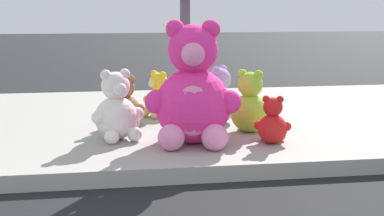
{
  "coord_description": "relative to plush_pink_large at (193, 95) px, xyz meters",
  "views": [
    {
      "loc": [
        0.15,
        -1.43,
        1.5
      ],
      "look_at": [
        0.95,
        3.6,
        0.55
      ],
      "focal_mm": 51.34,
      "sensor_mm": 36.0,
      "label": 1
    }
  ],
  "objects": [
    {
      "name": "plush_lime",
      "position": [
        0.7,
        0.43,
        -0.22
      ],
      "size": [
        0.48,
        0.49,
        0.68
      ],
      "color": "#8CD133",
      "rests_on": "sidewalk"
    },
    {
      "name": "sidewalk",
      "position": [
        -0.99,
        1.39,
        -0.56
      ],
      "size": [
        28.0,
        4.4,
        0.15
      ],
      "primitive_type": "cube",
      "color": "#9E9B93",
      "rests_on": "ground_plane"
    },
    {
      "name": "plush_lavender",
      "position": [
        0.45,
        0.97,
        -0.22
      ],
      "size": [
        0.48,
        0.47,
        0.67
      ],
      "color": "#B28CD8",
      "rests_on": "sidewalk"
    },
    {
      "name": "plush_yellow",
      "position": [
        -0.21,
        1.41,
        -0.26
      ],
      "size": [
        0.41,
        0.4,
        0.57
      ],
      "color": "yellow",
      "rests_on": "sidewalk"
    },
    {
      "name": "plush_white",
      "position": [
        -0.74,
        0.29,
        -0.2
      ],
      "size": [
        0.54,
        0.52,
        0.72
      ],
      "color": "white",
      "rests_on": "sidewalk"
    },
    {
      "name": "plush_red",
      "position": [
        0.79,
        -0.11,
        -0.3
      ],
      "size": [
        0.36,
        0.35,
        0.48
      ],
      "color": "red",
      "rests_on": "sidewalk"
    },
    {
      "name": "plush_pink_large",
      "position": [
        0.0,
        0.0,
        0.0
      ],
      "size": [
        0.94,
        0.85,
        1.22
      ],
      "color": "#F22D93",
      "rests_on": "sidewalk"
    },
    {
      "name": "plush_brown",
      "position": [
        -0.64,
        0.9,
        -0.26
      ],
      "size": [
        0.45,
        0.39,
        0.58
      ],
      "color": "olive",
      "rests_on": "sidewalk"
    }
  ]
}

